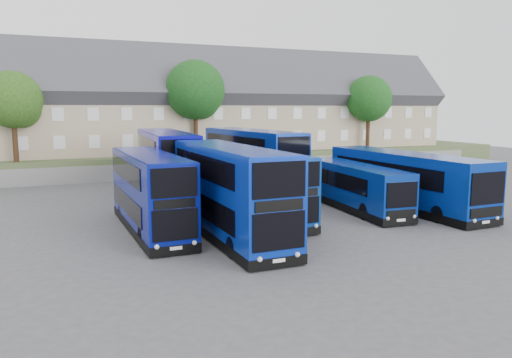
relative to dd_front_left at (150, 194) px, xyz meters
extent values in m
plane|color=#48484D|center=(6.85, -4.40, -2.03)|extent=(120.00, 120.00, 0.00)
cube|color=slate|center=(6.85, 19.60, -1.28)|extent=(70.00, 0.40, 1.50)
cube|color=#4A5932|center=(6.85, 29.60, -1.03)|extent=(80.00, 20.00, 2.00)
cube|color=tan|center=(-5.15, 25.60, 2.97)|extent=(6.00, 8.00, 6.00)
cube|color=#3C3B41|center=(-5.15, 25.60, 5.97)|extent=(6.00, 10.40, 10.40)
cube|color=brown|center=(-3.65, 25.60, 9.81)|extent=(0.60, 0.90, 1.40)
cube|color=tan|center=(0.85, 25.60, 2.97)|extent=(6.00, 8.00, 6.00)
cube|color=#3C3B41|center=(0.85, 25.60, 5.97)|extent=(6.00, 10.40, 10.40)
cube|color=brown|center=(2.35, 25.60, 9.81)|extent=(0.60, 0.90, 1.40)
cube|color=tan|center=(6.85, 25.60, 2.97)|extent=(6.00, 8.00, 6.00)
cube|color=#3C3B41|center=(6.85, 25.60, 5.97)|extent=(6.00, 10.40, 10.40)
cube|color=brown|center=(8.35, 25.60, 9.81)|extent=(0.60, 0.90, 1.40)
cube|color=tan|center=(12.85, 25.60, 2.97)|extent=(6.00, 8.00, 6.00)
cube|color=#3C3B41|center=(12.85, 25.60, 5.97)|extent=(6.00, 10.40, 10.40)
cube|color=brown|center=(14.35, 25.60, 9.81)|extent=(0.60, 0.90, 1.40)
cube|color=tan|center=(18.85, 25.60, 2.97)|extent=(6.00, 8.00, 6.00)
cube|color=#3C3B41|center=(18.85, 25.60, 5.97)|extent=(6.00, 10.40, 10.40)
cube|color=brown|center=(20.35, 25.60, 9.81)|extent=(0.60, 0.90, 1.40)
cube|color=tan|center=(24.85, 25.60, 2.97)|extent=(6.00, 8.00, 6.00)
cube|color=#3C3B41|center=(24.85, 25.60, 5.97)|extent=(6.00, 10.40, 10.40)
cube|color=brown|center=(26.35, 25.60, 9.81)|extent=(0.60, 0.90, 1.40)
cube|color=tan|center=(30.85, 25.60, 2.97)|extent=(6.00, 8.00, 6.00)
cube|color=#3C3B41|center=(30.85, 25.60, 5.97)|extent=(6.00, 10.40, 10.40)
cube|color=brown|center=(32.35, 25.60, 9.81)|extent=(0.60, 0.90, 1.40)
cube|color=tan|center=(36.85, 25.60, 2.97)|extent=(6.00, 8.00, 6.00)
cube|color=#3C3B41|center=(36.85, 25.60, 5.97)|extent=(6.00, 10.40, 10.40)
cube|color=brown|center=(38.35, 25.60, 9.81)|extent=(0.60, 0.90, 1.40)
cube|color=#071283|center=(0.00, 0.03, 0.21)|extent=(2.42, 10.35, 3.78)
cube|color=black|center=(0.00, 0.03, -1.73)|extent=(2.46, 10.39, 0.45)
cube|color=black|center=(0.04, -5.17, -0.57)|extent=(2.05, 0.07, 1.41)
cube|color=black|center=(0.04, -5.17, 1.31)|extent=(2.05, 0.07, 1.31)
cylinder|color=black|center=(-1.00, -2.95, -1.53)|extent=(0.31, 1.00, 1.00)
cube|color=#0929A7|center=(3.44, -2.82, 0.45)|extent=(2.66, 11.53, 4.26)
cube|color=black|center=(3.44, -2.82, -1.73)|extent=(2.70, 11.57, 0.45)
cube|color=black|center=(3.42, -8.61, -0.40)|extent=(2.32, 0.07, 1.57)
cube|color=black|center=(3.42, -8.61, 1.69)|extent=(2.32, 0.07, 1.47)
cylinder|color=black|center=(2.27, -6.38, -1.53)|extent=(0.30, 1.00, 1.00)
cube|color=navy|center=(6.41, 0.49, 0.16)|extent=(2.87, 10.18, 3.68)
cube|color=black|center=(6.41, 0.49, -1.73)|extent=(2.91, 10.22, 0.45)
cube|color=black|center=(6.70, -4.56, -0.61)|extent=(1.99, 0.18, 1.37)
cube|color=black|center=(6.70, -4.56, 1.22)|extent=(1.99, 0.18, 1.28)
cylinder|color=black|center=(5.58, -2.39, -1.53)|extent=(0.36, 1.02, 1.00)
cube|color=#080896|center=(3.12, 9.45, 0.56)|extent=(3.66, 12.24, 4.48)
cube|color=black|center=(3.12, 9.45, -1.73)|extent=(3.70, 12.28, 0.45)
cube|color=black|center=(2.65, 3.40, -0.33)|extent=(2.44, 0.25, 1.65)
cube|color=black|center=(2.65, 3.40, 1.87)|extent=(2.44, 0.25, 1.54)
cylinder|color=black|center=(1.61, 5.72, -1.53)|extent=(0.38, 1.02, 1.00)
cube|color=navy|center=(9.76, 9.14, 0.57)|extent=(3.68, 12.27, 4.49)
cube|color=black|center=(9.76, 9.14, -1.73)|extent=(3.73, 12.32, 0.45)
cube|color=black|center=(10.24, 3.08, -0.32)|extent=(2.45, 0.25, 1.65)
cube|color=black|center=(10.24, 3.08, 1.88)|extent=(2.45, 0.25, 1.54)
cylinder|color=black|center=(8.84, 5.21, -1.53)|extent=(0.38, 1.02, 1.00)
cube|color=navy|center=(13.38, 0.67, -0.39)|extent=(3.23, 10.80, 2.58)
cube|color=black|center=(13.38, 0.67, -1.73)|extent=(3.27, 10.85, 0.45)
cube|color=black|center=(12.87, -4.66, -0.21)|extent=(1.91, 0.24, 1.42)
cylinder|color=black|center=(12.13, -2.34, -1.53)|extent=(0.39, 1.02, 1.00)
cube|color=navy|center=(16.70, -0.25, -0.04)|extent=(2.91, 13.23, 3.28)
cube|color=black|center=(16.70, -0.25, -1.73)|extent=(2.95, 13.27, 0.45)
cube|color=black|center=(16.79, -6.88, 0.23)|extent=(2.45, 0.09, 1.76)
cylinder|color=black|center=(15.53, -4.66, -1.53)|extent=(0.31, 1.00, 1.00)
cylinder|color=#382314|center=(-7.15, 20.60, 1.85)|extent=(0.44, 0.44, 3.75)
sphere|color=#1E3D10|center=(-7.15, 20.60, 5.22)|extent=(4.80, 4.80, 4.80)
sphere|color=#1E3D10|center=(-6.55, 21.00, 4.47)|extent=(3.30, 3.30, 3.30)
cylinder|color=#382314|center=(8.85, 21.10, 2.22)|extent=(0.44, 0.44, 4.50)
sphere|color=#0F3812|center=(8.85, 21.10, 6.27)|extent=(5.76, 5.76, 5.76)
sphere|color=#0F3812|center=(9.45, 21.50, 5.37)|extent=(3.96, 3.96, 3.96)
cylinder|color=#382314|center=(28.85, 20.60, 1.97)|extent=(0.44, 0.44, 4.00)
sphere|color=#103B13|center=(28.85, 20.60, 5.57)|extent=(5.12, 5.12, 5.12)
sphere|color=#103B13|center=(29.45, 21.00, 4.77)|extent=(3.52, 3.52, 3.52)
cylinder|color=#382314|center=(34.85, 27.60, 2.10)|extent=(0.44, 0.44, 4.25)
sphere|color=#19310D|center=(34.85, 27.60, 5.92)|extent=(5.44, 5.44, 5.44)
sphere|color=#19310D|center=(35.45, 28.00, 5.07)|extent=(3.74, 3.74, 3.74)
camera|label=1|loc=(-5.22, -26.20, 4.51)|focal=35.00mm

